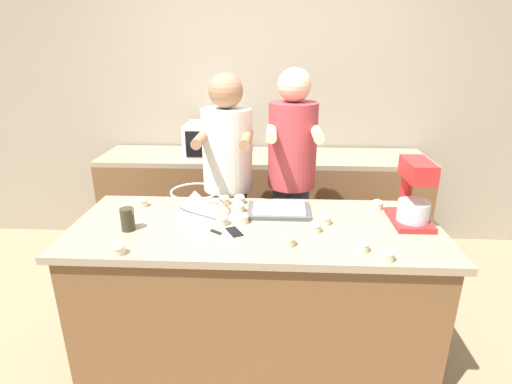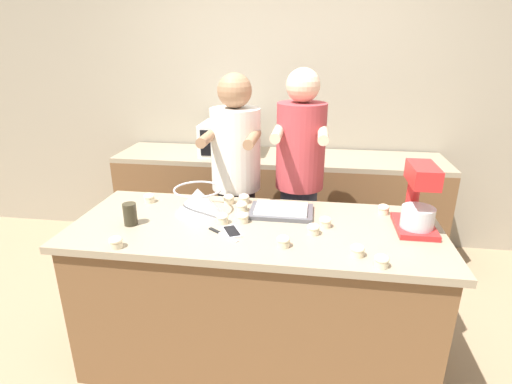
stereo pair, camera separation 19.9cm
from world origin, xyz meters
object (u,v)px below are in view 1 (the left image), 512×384
object	(u,v)px
person_right	(291,188)
stand_mixer	(413,196)
cupcake_0	(387,255)
cupcake_9	(118,248)
mixing_bowl	(195,202)
cupcake_6	(315,226)
cupcake_7	(142,202)
person_left	(228,190)
cupcake_4	(289,240)
cupcake_1	(239,207)
cupcake_5	(325,219)
cupcake_8	(362,245)
cupcake_2	(377,204)
cupcake_3	(243,218)
cupcake_12	(223,219)
microwave_oven	(213,139)
cupcake_11	(224,200)
drinking_glass	(128,219)
knife	(224,235)
cell_phone	(234,233)
cupcake_10	(240,199)
baking_tray	(279,210)

from	to	relation	value
person_right	stand_mixer	size ratio (longest dim) A/B	4.65
cupcake_0	cupcake_9	bearing A→B (deg)	-179.79
mixing_bowl	cupcake_6	bearing A→B (deg)	-15.18
cupcake_0	cupcake_7	size ratio (longest dim) A/B	1.00
person_left	cupcake_0	world-z (taller)	person_left
person_left	cupcake_4	distance (m)	0.91
cupcake_1	stand_mixer	bearing A→B (deg)	-6.67
person_right	cupcake_5	xyz separation A→B (m)	(0.17, -0.55, 0.02)
cupcake_8	person_left	bearing A→B (deg)	131.13
person_right	cupcake_0	size ratio (longest dim) A/B	25.27
cupcake_2	cupcake_7	xyz separation A→B (m)	(-1.43, -0.03, 0.00)
cupcake_3	cupcake_12	world-z (taller)	same
microwave_oven	cupcake_7	xyz separation A→B (m)	(-0.28, -1.11, -0.14)
mixing_bowl	cupcake_5	xyz separation A→B (m)	(0.74, -0.08, -0.05)
cupcake_2	cupcake_11	distance (m)	0.93
drinking_glass	cupcake_2	world-z (taller)	drinking_glass
cupcake_11	cupcake_5	bearing A→B (deg)	-23.74
cupcake_8	knife	bearing A→B (deg)	169.42
cupcake_0	cupcake_9	distance (m)	1.26
cupcake_0	cupcake_8	world-z (taller)	same
mixing_bowl	cupcake_8	world-z (taller)	mixing_bowl
microwave_oven	knife	world-z (taller)	microwave_oven
cupcake_7	cupcake_12	size ratio (longest dim) A/B	1.00
cell_phone	cupcake_5	world-z (taller)	cupcake_5
cupcake_12	cupcake_10	bearing A→B (deg)	78.01
cupcake_8	cupcake_3	bearing A→B (deg)	153.96
cell_phone	cupcake_2	xyz separation A→B (m)	(0.83, 0.38, 0.02)
person_left	cell_phone	bearing A→B (deg)	-80.78
cupcake_0	cell_phone	bearing A→B (deg)	161.93
cell_phone	cupcake_1	distance (m)	0.30
cupcake_3	cupcake_11	world-z (taller)	same
baking_tray	microwave_oven	world-z (taller)	microwave_oven
cupcake_2	cupcake_9	world-z (taller)	same
cupcake_4	cupcake_5	distance (m)	0.33
mixing_bowl	cupcake_11	xyz separation A→B (m)	(0.14, 0.18, -0.05)
cupcake_5	cupcake_6	xyz separation A→B (m)	(-0.06, -0.10, 0.00)
mixing_bowl	baking_tray	xyz separation A→B (m)	(0.48, 0.06, -0.06)
baking_tray	cupcake_2	bearing A→B (deg)	8.35
cupcake_4	cupcake_8	xyz separation A→B (m)	(0.35, -0.04, 0.00)
cupcake_8	cupcake_7	bearing A→B (deg)	157.76
cupcake_1	cupcake_12	bearing A→B (deg)	-112.10
knife	stand_mixer	bearing A→B (deg)	11.88
cupcake_6	cupcake_12	size ratio (longest dim) A/B	1.00
cupcake_9	cupcake_2	bearing A→B (deg)	24.63
stand_mixer	cupcake_1	world-z (taller)	stand_mixer
cupcake_9	cupcake_11	bearing A→B (deg)	56.88
cupcake_2	cupcake_4	bearing A→B (deg)	-138.04
cupcake_1	cupcake_0	bearing A→B (deg)	-36.29
cupcake_4	cupcake_8	size ratio (longest dim) A/B	1.00
cupcake_0	cupcake_12	world-z (taller)	same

